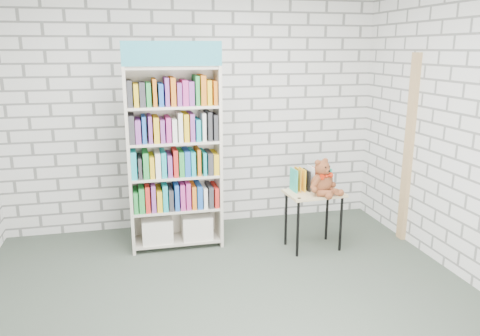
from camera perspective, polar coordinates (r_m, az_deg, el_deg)
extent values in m
plane|color=#3B463B|center=(4.22, -1.12, -16.09)|extent=(4.50, 4.50, 0.00)
cube|color=silver|center=(5.66, -5.46, 6.80)|extent=(4.50, 0.02, 2.80)
cube|color=silver|center=(1.88, 11.68, -9.10)|extent=(4.50, 0.02, 2.80)
cube|color=silver|center=(4.72, 26.67, 3.81)|extent=(0.02, 4.00, 2.80)
cube|color=beige|center=(5.04, -13.38, 0.75)|extent=(0.03, 0.38, 1.97)
cube|color=beige|center=(5.12, -2.68, 1.34)|extent=(0.03, 0.38, 1.97)
cube|color=beige|center=(5.24, -8.18, 1.49)|extent=(0.99, 0.02, 1.97)
cube|color=teal|center=(4.75, -8.25, 13.64)|extent=(0.99, 0.02, 0.24)
cube|color=beige|center=(5.35, -7.65, -8.58)|extent=(0.92, 0.36, 0.03)
cube|color=beige|center=(5.21, -7.78, -4.81)|extent=(0.92, 0.36, 0.03)
cube|color=beige|center=(5.11, -7.92, -0.86)|extent=(0.92, 0.36, 0.03)
cube|color=beige|center=(5.02, -8.07, 3.24)|extent=(0.92, 0.36, 0.03)
cube|color=beige|center=(4.96, -8.22, 7.46)|extent=(0.92, 0.36, 0.03)
cube|color=beige|center=(4.93, -8.39, 12.00)|extent=(0.92, 0.36, 0.03)
cube|color=silver|center=(5.28, -10.08, -7.29)|extent=(0.33, 0.32, 0.26)
cube|color=silver|center=(5.32, -5.33, -6.97)|extent=(0.33, 0.32, 0.26)
cube|color=yellow|center=(5.16, -7.83, -3.33)|extent=(0.92, 0.32, 0.26)
cube|color=blue|center=(5.06, -7.97, 0.69)|extent=(0.92, 0.32, 0.26)
cube|color=green|center=(4.99, -8.12, 4.85)|extent=(0.92, 0.32, 0.26)
cube|color=orange|center=(4.94, -8.27, 9.11)|extent=(0.92, 0.32, 0.26)
cube|color=tan|center=(5.10, 9.02, -3.05)|extent=(0.62, 0.45, 0.03)
cylinder|color=black|center=(4.97, 7.06, -7.39)|extent=(0.03, 0.03, 0.61)
cylinder|color=black|center=(5.24, 5.62, -6.16)|extent=(0.03, 0.03, 0.61)
cylinder|color=black|center=(5.18, 12.19, -6.67)|extent=(0.03, 0.03, 0.61)
cylinder|color=black|center=(5.45, 10.55, -5.54)|extent=(0.03, 0.03, 0.61)
cylinder|color=black|center=(4.87, 7.23, -3.71)|extent=(0.04, 0.04, 0.01)
cylinder|color=black|center=(5.08, 12.24, -3.15)|extent=(0.04, 0.04, 0.01)
cube|color=teal|center=(5.06, 6.56, -1.47)|extent=(0.03, 0.18, 0.25)
cube|color=orange|center=(5.08, 7.08, -1.43)|extent=(0.03, 0.18, 0.25)
cube|color=yellow|center=(5.10, 7.59, -1.38)|extent=(0.03, 0.18, 0.25)
cube|color=black|center=(5.12, 8.11, -1.33)|extent=(0.03, 0.18, 0.25)
cube|color=white|center=(5.14, 8.62, -1.28)|extent=(0.03, 0.18, 0.25)
cube|color=#C14722|center=(5.17, 9.12, -1.24)|extent=(0.03, 0.18, 0.25)
cube|color=#2D62AC|center=(5.19, 9.62, -1.19)|extent=(0.03, 0.18, 0.25)
cube|color=gold|center=(5.21, 10.12, -1.15)|extent=(0.03, 0.18, 0.25)
cube|color=teal|center=(5.23, 10.61, -1.10)|extent=(0.03, 0.18, 0.25)
ellipsoid|color=brown|center=(5.02, 9.88, -1.87)|extent=(0.23, 0.19, 0.23)
sphere|color=brown|center=(4.97, 10.01, 0.02)|extent=(0.16, 0.16, 0.16)
sphere|color=brown|center=(4.92, 9.45, 0.67)|extent=(0.06, 0.06, 0.06)
sphere|color=brown|center=(5.01, 10.36, 0.87)|extent=(0.06, 0.06, 0.06)
sphere|color=brown|center=(4.94, 10.56, -0.37)|extent=(0.06, 0.06, 0.06)
sphere|color=black|center=(4.90, 10.37, 0.06)|extent=(0.02, 0.02, 0.02)
sphere|color=black|center=(4.95, 10.80, 0.16)|extent=(0.02, 0.02, 0.02)
sphere|color=black|center=(4.92, 10.81, -0.38)|extent=(0.02, 0.02, 0.02)
cylinder|color=brown|center=(4.92, 9.20, -1.79)|extent=(0.13, 0.08, 0.16)
cylinder|color=brown|center=(5.08, 10.93, -1.34)|extent=(0.11, 0.12, 0.16)
sphere|color=brown|center=(4.90, 9.06, -2.62)|extent=(0.06, 0.06, 0.06)
sphere|color=brown|center=(5.11, 11.26, -2.01)|extent=(0.06, 0.06, 0.06)
cylinder|color=brown|center=(4.92, 10.32, -3.06)|extent=(0.17, 0.17, 0.09)
cylinder|color=brown|center=(5.02, 11.29, -2.78)|extent=(0.09, 0.18, 0.09)
sphere|color=brown|center=(4.86, 10.77, -3.38)|extent=(0.08, 0.08, 0.08)
sphere|color=brown|center=(4.99, 12.14, -2.97)|extent=(0.08, 0.08, 0.08)
cone|color=red|center=(4.92, 10.21, -1.03)|extent=(0.08, 0.08, 0.06)
cone|color=red|center=(4.98, 10.78, -0.89)|extent=(0.08, 0.08, 0.06)
sphere|color=red|center=(4.95, 10.53, -0.97)|extent=(0.03, 0.03, 0.03)
cube|color=tan|center=(5.51, 19.85, 2.11)|extent=(0.05, 0.12, 2.10)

